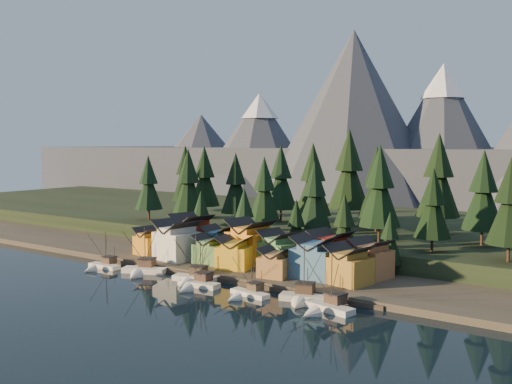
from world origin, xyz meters
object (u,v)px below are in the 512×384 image
Objects in this scene: boat_4 at (246,289)px; house_back_0 at (191,232)px; boat_2 at (192,273)px; boat_3 at (196,279)px; boat_1 at (142,264)px; house_front_1 at (177,239)px; boat_6 at (325,301)px; boat_5 at (302,290)px; house_back_1 at (219,241)px; house_front_0 at (150,240)px; boat_0 at (101,261)px.

boat_4 is 45.45m from house_back_0.
boat_3 is at bearing -54.29° from boat_2.
house_front_1 is at bearing 69.63° from boat_1.
house_front_1 is (-0.28, 13.20, 4.63)m from boat_1.
house_front_1 reaches higher than boat_6.
boat_4 is 38.06m from house_front_1.
boat_5 is 7.93m from boat_6.
boat_3 is at bearing 171.82° from boat_5.
boat_3 is 0.89× the size of boat_5.
house_back_0 is 11.54m from house_back_1.
boat_3 is 0.99× the size of house_front_1.
boat_1 is 17.86m from house_front_0.
boat_1 is at bearing 7.09° from boat_0.
boat_1 is 13.99m from house_front_1.
boat_1 is at bearing -80.45° from house_front_1.
boat_1 is at bearing -175.91° from boat_4.
boat_4 is (47.09, -0.45, -0.20)m from boat_0.
boat_5 is at bearing -20.47° from boat_1.
boat_5 is 1.06× the size of boat_6.
house_back_0 reaches higher than boat_2.
house_back_0 is at bearing 154.29° from boat_4.
boat_3 is 0.96× the size of house_back_0.
house_front_0 is (-31.14, 16.46, 3.35)m from boat_3.
house_back_0 is (-23.57, 25.45, 5.14)m from boat_3.
house_back_0 reaches higher than boat_5.
boat_5 is at bearing 23.84° from boat_4.
boat_2 is 1.02× the size of boat_6.
boat_2 is 0.96× the size of boat_5.
house_front_1 is at bearing -139.73° from house_back_1.
boat_6 reaches higher than boat_0.
boat_5 is 43.07m from house_back_1.
boat_2 is 1.03× the size of house_back_0.
house_front_1 is (-16.38, 12.48, 4.74)m from boat_2.
boat_5 is (58.88, 2.87, 0.59)m from boat_0.
house_front_1 is at bearing 148.84° from boat_5.
house_front_0 is 20.30m from house_back_1.
boat_4 is 47.99m from house_front_0.
house_front_0 is at bearing 178.37° from boat_6.
boat_6 is 1.01× the size of house_back_0.
house_front_0 is (-64.01, 16.20, 3.21)m from boat_6.
boat_5 is 1.47× the size of house_back_1.
boat_1 is 1.23× the size of boat_4.
boat_3 is 32.87m from boat_6.
house_back_0 reaches higher than boat_0.
house_back_0 reaches higher than boat_3.
boat_3 is at bearing -166.96° from boat_6.
boat_1 reaches higher than boat_3.
house_back_0 is at bearing 116.67° from house_front_1.
boat_0 is 0.86× the size of boat_2.
house_front_0 is 0.76× the size of house_front_1.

